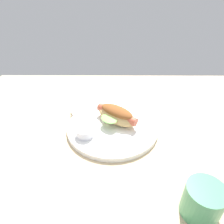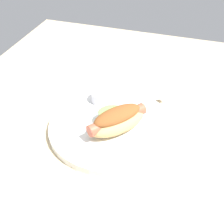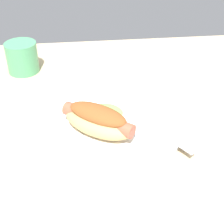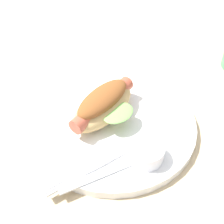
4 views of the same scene
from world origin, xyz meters
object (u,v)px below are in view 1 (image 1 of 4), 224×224
(sauce_ramekin, at_px, (85,132))
(fork, at_px, (82,118))
(drinking_cup, at_px, (203,201))
(plate, at_px, (113,127))
(hot_dog, at_px, (117,115))
(knife, at_px, (79,122))

(sauce_ramekin, height_order, fork, sauce_ramekin)
(fork, xyz_separation_m, drinking_cup, (-0.29, 0.32, 0.02))
(sauce_ramekin, distance_m, drinking_cup, 0.36)
(fork, height_order, drinking_cup, drinking_cup)
(sauce_ramekin, relative_size, fork, 0.42)
(plate, distance_m, drinking_cup, 0.34)
(hot_dog, bearing_deg, sauce_ramekin, 73.50)
(knife, bearing_deg, sauce_ramekin, 177.56)
(hot_dog, bearing_deg, drinking_cup, 157.58)
(sauce_ramekin, bearing_deg, drinking_cup, 139.42)
(fork, relative_size, knife, 0.88)
(sauce_ramekin, bearing_deg, knife, -66.37)
(hot_dog, bearing_deg, knife, 38.93)
(drinking_cup, bearing_deg, knife, -44.91)
(hot_dog, bearing_deg, fork, 29.19)
(plate, bearing_deg, fork, -18.08)
(plate, height_order, drinking_cup, drinking_cup)
(hot_dog, height_order, sauce_ramekin, hot_dog)
(plate, distance_m, sauce_ramekin, 0.10)
(fork, relative_size, drinking_cup, 1.63)
(plate, distance_m, fork, 0.11)
(plate, relative_size, knife, 2.00)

